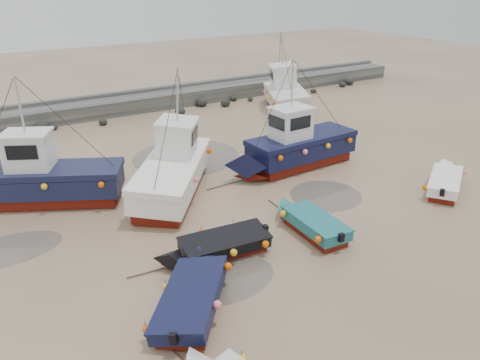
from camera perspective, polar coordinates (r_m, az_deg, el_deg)
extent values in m
plane|color=tan|center=(20.20, 2.12, -7.20)|extent=(120.00, 120.00, 0.00)
cube|color=slate|center=(38.88, -16.12, 8.43)|extent=(60.00, 2.20, 1.20)
cube|color=slate|center=(39.84, -16.73, 9.81)|extent=(60.00, 0.60, 0.25)
ellipsoid|color=black|center=(37.87, -7.32, 8.29)|extent=(0.84, 0.86, 0.51)
ellipsoid|color=black|center=(40.31, -4.71, 9.45)|extent=(0.98, 1.07, 0.72)
ellipsoid|color=black|center=(42.63, 3.70, 10.19)|extent=(0.78, 0.90, 0.59)
ellipsoid|color=black|center=(48.33, 12.38, 11.32)|extent=(0.68, 0.72, 0.52)
ellipsoid|color=black|center=(45.27, 8.95, 10.70)|extent=(0.60, 0.70, 0.31)
ellipsoid|color=black|center=(36.55, -23.02, 6.06)|extent=(0.99, 0.80, 0.58)
ellipsoid|color=black|center=(41.77, 1.26, 9.83)|extent=(0.54, 0.46, 0.30)
ellipsoid|color=black|center=(40.69, -1.92, 9.47)|extent=(0.61, 0.47, 0.46)
ellipsoid|color=black|center=(49.41, 13.19, 11.62)|extent=(0.92, 0.97, 0.58)
ellipsoid|color=black|center=(36.51, -21.76, 6.02)|extent=(0.61, 0.53, 0.32)
ellipsoid|color=black|center=(41.84, -0.77, 9.92)|extent=(0.67, 0.55, 0.43)
ellipsoid|color=black|center=(35.60, -26.19, 4.84)|extent=(0.65, 0.60, 0.37)
ellipsoid|color=black|center=(40.07, -1.79, 9.38)|extent=(0.88, 0.64, 0.62)
ellipsoid|color=black|center=(36.52, -16.37, 6.80)|extent=(0.64, 0.62, 0.48)
ellipsoid|color=black|center=(40.24, -4.55, 9.21)|extent=(0.55, 0.45, 0.29)
cylinder|color=#5B5248|center=(17.80, -2.09, -12.02)|extent=(4.17, 4.17, 0.01)
cylinder|color=#5B5248|center=(24.36, 10.40, -1.82)|extent=(3.68, 3.68, 0.01)
cylinder|color=#5B5248|center=(21.68, -26.79, -7.71)|extent=(4.58, 4.58, 0.01)
cylinder|color=#5B5248|center=(29.12, -6.56, 2.84)|extent=(6.67, 6.67, 0.01)
pyramid|color=silver|center=(13.66, -4.43, -20.17)|extent=(1.47, 1.03, 0.90)
sphere|color=#DC5707|center=(13.91, 0.33, -21.06)|extent=(0.30, 0.30, 0.30)
cube|color=maroon|center=(16.37, -5.62, -15.21)|extent=(3.53, 3.85, 0.30)
cube|color=black|center=(16.14, -5.68, -14.18)|extent=(3.91, 4.23, 0.45)
pyramid|color=black|center=(17.75, -4.00, -8.39)|extent=(1.82, 1.67, 0.90)
cube|color=brown|center=(16.04, -5.70, -13.72)|extent=(3.23, 3.51, 0.10)
cube|color=black|center=(15.98, -5.72, -13.47)|extent=(4.02, 4.35, 0.07)
cube|color=black|center=(14.49, -7.69, -18.69)|extent=(0.28, 0.28, 0.35)
cylinder|color=black|center=(19.04, -3.33, -9.27)|extent=(1.29, 1.58, 0.04)
sphere|color=#DC5707|center=(15.14, -11.01, -17.08)|extent=(0.30, 0.30, 0.30)
sphere|color=#DC5707|center=(15.49, -2.40, -15.46)|extent=(0.30, 0.30, 0.30)
sphere|color=#DC5707|center=(16.71, -8.71, -12.39)|extent=(0.30, 0.30, 0.30)
sphere|color=#DC5707|center=(17.16, -1.13, -10.98)|extent=(0.30, 0.30, 0.30)
cube|color=maroon|center=(20.69, 9.10, -6.23)|extent=(1.34, 2.99, 0.30)
cube|color=#1C656A|center=(20.50, 9.16, -5.32)|extent=(1.57, 3.22, 0.45)
pyramid|color=#1C656A|center=(21.65, 6.13, -2.12)|extent=(1.47, 0.77, 0.90)
cube|color=brown|center=(20.42, 9.19, -4.92)|extent=(1.26, 2.70, 0.10)
cube|color=#1C656A|center=(20.38, 9.21, -4.70)|extent=(1.63, 3.29, 0.07)
cube|color=black|center=(19.34, 12.20, -6.93)|extent=(0.23, 0.19, 0.35)
cylinder|color=black|center=(22.69, 4.81, -3.44)|extent=(0.12, 2.00, 0.04)
sphere|color=#DC5707|center=(19.14, 9.47, -7.27)|extent=(0.30, 0.30, 0.30)
sphere|color=#DC5707|center=(20.93, 11.02, -4.49)|extent=(0.30, 0.30, 0.30)
sphere|color=#DC5707|center=(20.88, 5.24, -4.18)|extent=(0.30, 0.30, 0.30)
cube|color=maroon|center=(26.56, 23.64, -0.96)|extent=(3.46, 2.78, 0.30)
cube|color=white|center=(26.42, 23.77, -0.22)|extent=(3.78, 3.09, 0.45)
pyramid|color=white|center=(28.26, 24.27, 2.22)|extent=(1.35, 1.56, 0.90)
cube|color=brown|center=(26.35, 23.83, 0.11)|extent=(3.15, 2.55, 0.10)
cube|color=white|center=(26.32, 23.86, 0.29)|extent=(3.88, 3.18, 0.07)
cube|color=black|center=(24.62, 23.48, -1.46)|extent=(0.27, 0.28, 0.35)
cylinder|color=black|center=(29.43, 24.09, 1.09)|extent=(1.71, 1.10, 0.04)
sphere|color=#DC5707|center=(25.08, 21.71, -0.86)|extent=(0.30, 0.30, 0.30)
sphere|color=#DC5707|center=(27.71, 25.71, 0.76)|extent=(0.30, 0.30, 0.30)
cube|color=maroon|center=(19.17, -1.92, -8.55)|extent=(3.38, 1.48, 0.30)
cube|color=black|center=(18.98, -1.94, -7.59)|extent=(3.64, 1.71, 0.45)
pyramid|color=black|center=(18.12, -8.13, -7.85)|extent=(0.84, 1.45, 0.90)
cube|color=brown|center=(18.89, -1.94, -7.17)|extent=(3.06, 1.38, 0.10)
cube|color=black|center=(18.84, -1.95, -6.93)|extent=(3.73, 1.77, 0.07)
cube|color=black|center=(19.59, 3.01, -5.91)|extent=(0.20, 0.24, 0.35)
cylinder|color=black|center=(18.44, -10.62, -10.93)|extent=(2.00, 0.22, 0.04)
sphere|color=#DC5707|center=(18.83, 3.02, -7.51)|extent=(0.30, 0.30, 0.30)
sphere|color=#DC5707|center=(19.81, -1.05, -5.76)|extent=(0.30, 0.30, 0.30)
sphere|color=#DC5707|center=(18.29, -0.88, -8.53)|extent=(0.30, 0.30, 0.30)
sphere|color=#DC5707|center=(19.34, -4.85, -6.64)|extent=(0.30, 0.30, 0.30)
sphere|color=#DC5707|center=(17.84, -5.02, -9.56)|extent=(0.30, 0.30, 0.30)
cube|color=maroon|center=(24.89, -21.53, -1.93)|extent=(6.28, 4.47, 0.55)
cube|color=#151939|center=(24.59, -21.79, -0.36)|extent=(6.83, 4.98, 0.95)
cube|color=brown|center=(24.39, -21.98, 0.74)|extent=(6.66, 4.83, 0.08)
cube|color=#151939|center=(24.34, -22.03, 1.04)|extent=(6.99, 5.08, 0.30)
cube|color=white|center=(24.30, -24.37, 3.07)|extent=(2.51, 2.34, 1.70)
cube|color=white|center=(24.02, -24.74, 5.09)|extent=(2.71, 2.52, 0.12)
cube|color=black|center=(24.59, -26.70, 3.50)|extent=(0.66, 1.24, 0.68)
cylinder|color=#B7B7B2|center=(23.67, -25.31, 8.19)|extent=(0.10, 0.10, 2.60)
sphere|color=pink|center=(22.66, -16.55, -0.67)|extent=(0.30, 0.30, 0.30)
sphere|color=pink|center=(25.22, -18.36, 1.65)|extent=(0.30, 0.30, 0.30)
sphere|color=pink|center=(23.35, -22.75, -0.85)|extent=(0.30, 0.30, 0.30)
sphere|color=pink|center=(25.98, -23.89, 1.42)|extent=(0.30, 0.30, 0.30)
cube|color=maroon|center=(24.20, -8.29, -1.13)|extent=(5.90, 6.83, 0.55)
cube|color=white|center=(23.89, -8.40, 0.49)|extent=(6.51, 7.46, 0.95)
pyramid|color=white|center=(27.51, -6.41, 5.38)|extent=(2.89, 2.67, 1.40)
cube|color=brown|center=(23.69, -8.47, 1.63)|extent=(6.33, 7.27, 0.08)
cube|color=white|center=(23.64, -8.50, 1.95)|extent=(6.65, 7.63, 0.30)
cube|color=white|center=(24.22, -8.07, 4.98)|extent=(2.63, 2.67, 1.70)
cube|color=white|center=(23.94, -8.20, 7.03)|extent=(2.84, 2.88, 0.12)
cube|color=black|center=(25.08, -7.57, 6.29)|extent=(1.24, 0.95, 0.68)
cylinder|color=#B7B7B2|center=(23.58, -8.39, 10.19)|extent=(0.10, 0.10, 2.60)
cylinder|color=black|center=(29.15, -5.80, 2.95)|extent=(1.85, 2.42, 0.05)
sphere|color=pink|center=(21.57, -13.88, -1.63)|extent=(0.30, 0.30, 0.30)
sphere|color=pink|center=(22.57, -5.61, 0.18)|extent=(0.30, 0.30, 0.30)
sphere|color=pink|center=(24.99, -11.02, 2.26)|extent=(0.30, 0.30, 0.30)
sphere|color=pink|center=(26.16, -3.97, 3.67)|extent=(0.30, 0.30, 0.30)
cube|color=maroon|center=(27.79, 7.44, 2.33)|extent=(6.10, 2.23, 0.55)
cube|color=#0F1334|center=(27.52, 7.52, 3.78)|extent=(6.56, 2.60, 0.95)
pyramid|color=#0F1334|center=(25.09, 1.01, 3.65)|extent=(1.52, 2.40, 1.40)
cube|color=brown|center=(27.35, 7.58, 4.79)|extent=(6.41, 2.50, 0.08)
cube|color=#0F1334|center=(27.30, 7.60, 5.07)|extent=(6.70, 2.65, 0.30)
cube|color=white|center=(26.46, 6.25, 6.72)|extent=(2.06, 1.72, 1.70)
cube|color=white|center=(26.20, 6.34, 8.62)|extent=(2.23, 1.86, 0.12)
cube|color=black|center=(25.77, 4.51, 6.91)|extent=(0.11, 1.40, 0.68)
cylinder|color=#B7B7B2|center=(25.87, 6.48, 11.52)|extent=(0.10, 0.10, 2.60)
cylinder|color=black|center=(25.18, -1.07, -0.44)|extent=(3.00, 0.17, 0.05)
sphere|color=pink|center=(28.24, 13.26, 4.63)|extent=(0.30, 0.30, 0.30)
sphere|color=pink|center=(29.40, 8.48, 5.79)|extent=(0.30, 0.30, 0.30)
sphere|color=pink|center=(27.07, 10.72, 4.01)|extent=(0.30, 0.30, 0.30)
sphere|color=pink|center=(28.33, 5.86, 5.22)|extent=(0.30, 0.30, 0.30)
sphere|color=pink|center=(25.96, 7.97, 3.32)|extent=(0.30, 0.30, 0.30)
sphere|color=pink|center=(27.33, 3.06, 4.60)|extent=(0.30, 0.30, 0.30)
sphere|color=pink|center=(24.92, 4.99, 2.57)|extent=(0.30, 0.30, 0.30)
cube|color=maroon|center=(38.80, 5.74, 8.73)|extent=(4.53, 6.21, 0.55)
cube|color=silver|center=(38.61, 5.79, 9.80)|extent=(5.07, 6.76, 0.95)
pyramid|color=silver|center=(41.96, 4.87, 11.97)|extent=(2.98, 2.42, 1.40)
cube|color=brown|center=(38.49, 5.82, 10.54)|extent=(4.92, 6.59, 0.08)
cube|color=silver|center=(38.46, 5.83, 10.74)|extent=(5.18, 6.91, 0.30)
cube|color=white|center=(39.06, 5.65, 12.42)|extent=(2.52, 2.60, 1.70)
cube|color=white|center=(38.89, 5.71, 13.73)|extent=(2.72, 2.81, 0.12)
cube|color=black|center=(39.99, 5.39, 13.08)|extent=(1.43, 0.72, 0.68)
cylinder|color=#B7B7B2|center=(38.67, 5.79, 15.71)|extent=(0.10, 0.10, 2.60)
cylinder|color=black|center=(43.38, 4.54, 10.08)|extent=(1.35, 2.72, 0.05)
sphere|color=pink|center=(35.90, 4.30, 9.34)|extent=(0.30, 0.30, 0.30)
sphere|color=pink|center=(37.42, 8.43, 9.76)|extent=(0.30, 0.30, 0.30)
sphere|color=pink|center=(37.80, 3.79, 10.11)|extent=(0.30, 0.30, 0.30)
sphere|color=pink|center=(39.30, 7.76, 10.49)|extent=(0.30, 0.30, 0.30)
sphere|color=pink|center=(39.71, 3.34, 10.81)|extent=(0.30, 0.30, 0.30)
sphere|color=pink|center=(41.18, 7.14, 11.15)|extent=(0.30, 0.30, 0.30)
imported|color=#1C2039|center=(24.70, -16.24, -2.06)|extent=(0.74, 0.59, 1.79)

